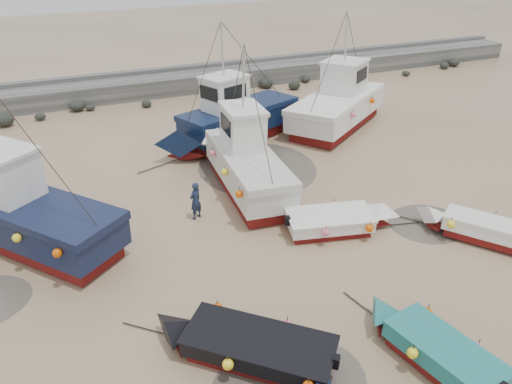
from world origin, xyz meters
TOP-DOWN VIEW (x-y plane):
  - ground at (0.00, 0.00)m, footprint 120.00×120.00m
  - seawall at (0.05, 21.99)m, footprint 60.00×4.92m
  - puddle_b at (6.48, 1.53)m, footprint 3.09×3.09m
  - puddle_d at (2.21, 8.75)m, footprint 5.66×5.66m
  - dinghy_2 at (1.95, -4.10)m, footprint 2.20×5.30m
  - dinghy_4 at (-2.62, -2.12)m, footprint 5.25×4.78m
  - dinghy_5 at (2.92, 2.39)m, footprint 5.41×2.49m
  - dinghy_6 at (7.50, -0.06)m, footprint 3.87×4.86m
  - cabin_boat_0 at (-8.14, 6.16)m, footprint 7.44×8.57m
  - cabin_boat_1 at (0.90, 7.16)m, footprint 2.96×9.47m
  - cabin_boat_2 at (2.16, 12.19)m, footprint 9.57×4.94m
  - cabin_boat_3 at (8.92, 12.25)m, footprint 9.25×7.18m
  - person at (-1.81, 5.40)m, footprint 0.69×0.63m

SIDE VIEW (x-z plane):
  - ground at x=0.00m, z-range 0.00..0.00m
  - person at x=-1.81m, z-range -0.79..0.79m
  - puddle_b at x=6.48m, z-range 0.00..0.01m
  - puddle_d at x=2.21m, z-range 0.00..0.01m
  - dinghy_4 at x=-2.62m, z-range -0.17..1.25m
  - dinghy_6 at x=7.50m, z-range -0.16..1.27m
  - dinghy_5 at x=2.92m, z-range -0.15..1.27m
  - dinghy_2 at x=1.95m, z-range -0.15..1.27m
  - seawall at x=0.05m, z-range -0.12..1.38m
  - cabin_boat_3 at x=8.92m, z-range -1.78..4.44m
  - cabin_boat_0 at x=-8.14m, z-range -1.77..4.45m
  - cabin_boat_2 at x=2.16m, z-range -1.76..4.46m
  - cabin_boat_1 at x=0.90m, z-range -1.74..4.48m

